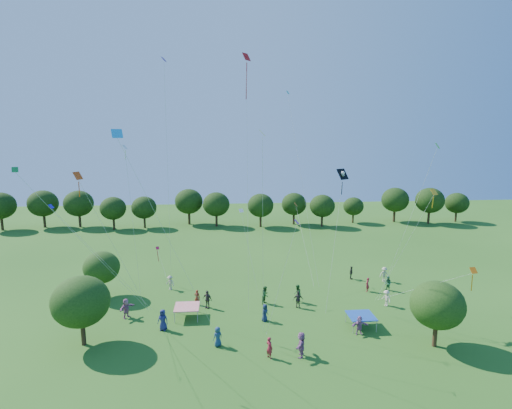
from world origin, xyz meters
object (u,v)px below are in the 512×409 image
at_px(pirate_kite, 342,177).
at_px(red_high_kite, 247,103).
at_px(near_tree_west, 81,302).
at_px(near_tree_north, 102,267).
at_px(tent_red_stripe, 187,307).
at_px(near_tree_east, 437,305).
at_px(tent_blue, 361,316).

height_order(pirate_kite, red_high_kite, red_high_kite).
bearing_deg(red_high_kite, pirate_kite, 0.92).
relative_size(near_tree_west, pirate_kite, 0.46).
xyz_separation_m(near_tree_north, red_high_kite, (14.48, -5.53, 15.91)).
relative_size(near_tree_west, red_high_kite, 0.26).
relative_size(near_tree_west, tent_red_stripe, 2.54).
height_order(near_tree_east, red_high_kite, red_high_kite).
bearing_deg(pirate_kite, red_high_kite, -179.08).
height_order(near_tree_west, near_tree_north, near_tree_west).
bearing_deg(near_tree_north, tent_blue, -19.99).
relative_size(tent_blue, red_high_kite, 0.10).
xyz_separation_m(near_tree_west, pirate_kite, (21.73, 4.35, 9.06)).
bearing_deg(red_high_kite, near_tree_west, -162.34).
xyz_separation_m(near_tree_east, red_high_kite, (-14.23, 6.79, 15.61)).
height_order(tent_blue, pirate_kite, pirate_kite).
distance_m(near_tree_west, near_tree_east, 27.58).
distance_m(near_tree_north, pirate_kite, 25.47).
bearing_deg(near_tree_west, pirate_kite, 11.31).
relative_size(near_tree_west, near_tree_east, 1.06).
xyz_separation_m(near_tree_west, tent_blue, (22.79, 0.99, -2.56)).
xyz_separation_m(near_tree_north, tent_blue, (24.05, -8.75, -2.09)).
relative_size(near_tree_east, pirate_kite, 0.44).
bearing_deg(tent_red_stripe, near_tree_north, 147.92).
bearing_deg(red_high_kite, near_tree_east, -25.49).
height_order(near_tree_north, tent_red_stripe, near_tree_north).
relative_size(tent_red_stripe, tent_blue, 1.00).
xyz_separation_m(pirate_kite, red_high_kite, (-8.51, -0.14, 6.37)).
bearing_deg(pirate_kite, near_tree_west, -168.69).
height_order(near_tree_north, red_high_kite, red_high_kite).
bearing_deg(red_high_kite, tent_blue, -18.60).
bearing_deg(near_tree_north, near_tree_west, -82.63).
relative_size(near_tree_north, red_high_kite, 0.22).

